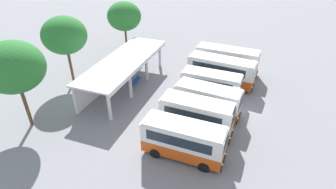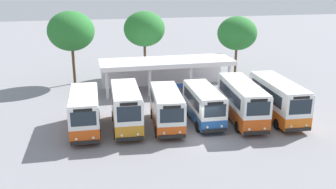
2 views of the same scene
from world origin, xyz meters
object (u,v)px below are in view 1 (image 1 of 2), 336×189
(city_bus_nearest_orange, at_px, (184,139))
(city_bus_middle_cream, at_px, (208,99))
(city_bus_fourth_amber, at_px, (211,84))
(waiting_chair_middle_seat, at_px, (137,79))
(city_bus_second_in_row, at_px, (197,116))
(city_bus_fifth_blue, at_px, (221,70))
(city_bus_far_end_green, at_px, (227,60))
(waiting_chair_end_by_column, at_px, (133,83))
(waiting_chair_second_from_end, at_px, (135,81))
(waiting_chair_fourth_seat, at_px, (139,77))

(city_bus_nearest_orange, distance_m, city_bus_middle_cream, 6.64)
(city_bus_fourth_amber, xyz_separation_m, waiting_chair_middle_seat, (0.05, 9.16, -1.15))
(city_bus_second_in_row, bearing_deg, city_bus_middle_cream, -5.01)
(city_bus_fifth_blue, bearing_deg, city_bus_middle_cream, 179.49)
(city_bus_far_end_green, height_order, waiting_chair_end_by_column, city_bus_far_end_green)
(city_bus_middle_cream, height_order, city_bus_fifth_blue, city_bus_fifth_blue)
(waiting_chair_second_from_end, bearing_deg, city_bus_second_in_row, -123.44)
(waiting_chair_end_by_column, distance_m, waiting_chair_fourth_seat, 1.72)
(city_bus_fifth_blue, height_order, waiting_chair_second_from_end, city_bus_fifth_blue)
(city_bus_middle_cream, relative_size, city_bus_fourth_amber, 1.02)
(city_bus_second_in_row, xyz_separation_m, waiting_chair_end_by_column, (5.53, 9.29, -1.38))
(city_bus_nearest_orange, bearing_deg, city_bus_fourth_amber, -0.41)
(waiting_chair_end_by_column, relative_size, waiting_chair_second_from_end, 1.00)
(city_bus_nearest_orange, bearing_deg, waiting_chair_middle_seat, 42.30)
(city_bus_second_in_row, height_order, city_bus_middle_cream, city_bus_second_in_row)
(city_bus_fourth_amber, relative_size, city_bus_fifth_blue, 0.82)
(city_bus_far_end_green, height_order, waiting_chair_middle_seat, city_bus_far_end_green)
(waiting_chair_middle_seat, distance_m, waiting_chair_fourth_seat, 0.58)
(waiting_chair_end_by_column, bearing_deg, waiting_chair_middle_seat, -1.39)
(city_bus_nearest_orange, xyz_separation_m, waiting_chair_end_by_column, (8.84, 9.12, -1.27))
(city_bus_middle_cream, bearing_deg, waiting_chair_fourth_seat, 67.71)
(city_bus_far_end_green, relative_size, waiting_chair_middle_seat, 9.39)
(city_bus_nearest_orange, relative_size, waiting_chair_second_from_end, 7.93)
(waiting_chair_middle_seat, bearing_deg, city_bus_fourth_amber, -90.33)
(waiting_chair_middle_seat, bearing_deg, waiting_chair_fourth_seat, 5.68)
(city_bus_fourth_amber, height_order, waiting_chair_second_from_end, city_bus_fourth_amber)
(waiting_chair_second_from_end, height_order, waiting_chair_fourth_seat, same)
(waiting_chair_second_from_end, xyz_separation_m, waiting_chair_middle_seat, (0.57, 0.02, 0.00))
(city_bus_nearest_orange, relative_size, city_bus_fourth_amber, 1.03)
(city_bus_nearest_orange, xyz_separation_m, waiting_chair_fourth_seat, (10.56, 9.14, -1.27))
(waiting_chair_second_from_end, xyz_separation_m, waiting_chair_fourth_seat, (1.15, 0.07, 0.00))
(city_bus_middle_cream, bearing_deg, city_bus_second_in_row, 174.99)
(city_bus_fourth_amber, bearing_deg, waiting_chair_end_by_column, 96.78)
(city_bus_second_in_row, bearing_deg, waiting_chair_second_from_end, 56.56)
(city_bus_fifth_blue, xyz_separation_m, waiting_chair_end_by_column, (-4.40, 9.64, -1.34))
(waiting_chair_fourth_seat, bearing_deg, city_bus_middle_cream, -112.29)
(city_bus_far_end_green, height_order, waiting_chair_second_from_end, city_bus_far_end_green)
(city_bus_middle_cream, bearing_deg, waiting_chair_second_from_end, 73.67)
(city_bus_nearest_orange, bearing_deg, city_bus_middle_cream, -4.01)
(city_bus_second_in_row, relative_size, waiting_chair_second_from_end, 7.74)
(city_bus_second_in_row, bearing_deg, city_bus_far_end_green, -2.02)
(waiting_chair_fourth_seat, bearing_deg, city_bus_fourth_amber, -93.89)
(waiting_chair_end_by_column, bearing_deg, city_bus_second_in_row, -120.77)
(city_bus_fifth_blue, xyz_separation_m, waiting_chair_fourth_seat, (-2.68, 9.67, -1.34))
(city_bus_fourth_amber, relative_size, city_bus_far_end_green, 0.82)
(waiting_chair_middle_seat, bearing_deg, waiting_chair_second_from_end, -178.20)
(city_bus_second_in_row, xyz_separation_m, waiting_chair_middle_seat, (6.68, 9.26, -1.38))
(city_bus_middle_cream, bearing_deg, city_bus_fourth_amber, 6.75)
(city_bus_nearest_orange, bearing_deg, city_bus_fifth_blue, -2.26)
(city_bus_fourth_amber, height_order, city_bus_fifth_blue, city_bus_fifth_blue)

